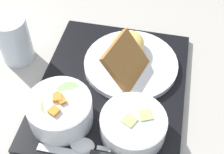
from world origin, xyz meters
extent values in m
plane|color=#ADA89E|center=(0.00, 0.00, 0.00)|extent=(4.00, 4.00, 0.00)
cube|color=black|center=(0.00, 0.00, 0.01)|extent=(0.44, 0.38, 0.01)
cylinder|color=silver|center=(-0.12, 0.07, 0.04)|extent=(0.13, 0.13, 0.06)
torus|color=silver|center=(-0.12, 0.07, 0.07)|extent=(0.13, 0.13, 0.01)
cylinder|color=#9EC67A|center=(-0.12, 0.07, 0.07)|extent=(0.05, 0.05, 0.01)
cylinder|color=#9EC67A|center=(-0.09, 0.06, 0.07)|extent=(0.05, 0.05, 0.02)
cylinder|color=#9EC67A|center=(-0.09, 0.06, 0.07)|extent=(0.06, 0.06, 0.01)
cylinder|color=#9EC67A|center=(-0.13, 0.07, 0.07)|extent=(0.06, 0.05, 0.02)
cylinder|color=#9EC67A|center=(-0.10, 0.06, 0.07)|extent=(0.05, 0.05, 0.01)
cylinder|color=#9EC67A|center=(-0.11, 0.07, 0.07)|extent=(0.05, 0.05, 0.02)
cube|color=orange|center=(-0.11, 0.07, 0.07)|extent=(0.02, 0.02, 0.02)
cube|color=orange|center=(-0.12, 0.06, 0.07)|extent=(0.02, 0.02, 0.01)
cube|color=orange|center=(-0.11, 0.07, 0.07)|extent=(0.02, 0.02, 0.01)
cube|color=orange|center=(-0.14, 0.06, 0.08)|extent=(0.02, 0.02, 0.01)
cylinder|color=silver|center=(-0.10, -0.08, 0.04)|extent=(0.13, 0.13, 0.05)
torus|color=silver|center=(-0.10, -0.08, 0.06)|extent=(0.13, 0.13, 0.01)
cylinder|color=#939E56|center=(-0.10, -0.08, 0.04)|extent=(0.11, 0.11, 0.03)
cube|color=#B2C170|center=(-0.08, -0.10, 0.05)|extent=(0.03, 0.03, 0.02)
cube|color=#B2C170|center=(-0.10, -0.07, 0.05)|extent=(0.03, 0.03, 0.02)
cylinder|color=silver|center=(0.07, -0.02, 0.02)|extent=(0.22, 0.22, 0.01)
ellipsoid|color=#EFC666|center=(0.10, 0.00, 0.05)|extent=(0.09, 0.08, 0.04)
cube|color=#93602D|center=(0.04, -0.02, 0.06)|extent=(0.12, 0.09, 0.09)
cube|color=silver|center=(-0.18, 0.03, 0.02)|extent=(0.03, 0.10, 0.00)
ellipsoid|color=silver|center=(-0.16, 0.00, 0.02)|extent=(0.04, 0.05, 0.01)
cube|color=silver|center=(-0.15, -0.08, 0.02)|extent=(0.02, 0.10, 0.01)
cylinder|color=silver|center=(0.01, 0.25, 0.06)|extent=(0.08, 0.08, 0.12)
cylinder|color=silver|center=(0.01, 0.25, 0.04)|extent=(0.06, 0.06, 0.07)
camera|label=1|loc=(-0.41, -0.15, 0.56)|focal=50.00mm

